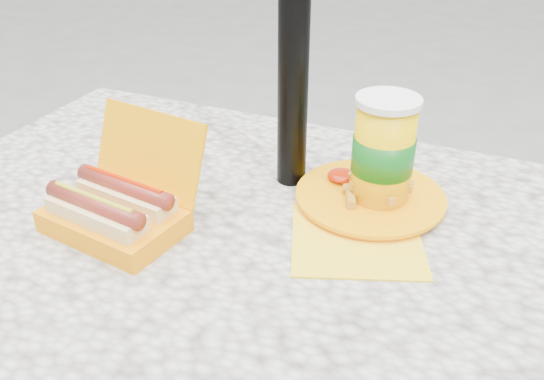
% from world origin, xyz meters
% --- Properties ---
extents(picnic_table, '(1.20, 0.80, 0.75)m').
position_xyz_m(picnic_table, '(0.00, 0.00, 0.64)').
color(picnic_table, beige).
rests_on(picnic_table, ground).
extents(hotdog_box, '(0.23, 0.21, 0.16)m').
position_xyz_m(hotdog_box, '(-0.19, -0.09, 0.79)').
color(hotdog_box, '#FF9E00').
rests_on(hotdog_box, picnic_table).
extents(fries_plate, '(0.25, 0.36, 0.05)m').
position_xyz_m(fries_plate, '(0.15, 0.13, 0.76)').
color(fries_plate, yellow).
rests_on(fries_plate, picnic_table).
extents(soda_cup, '(0.10, 0.10, 0.19)m').
position_xyz_m(soda_cup, '(0.16, 0.14, 0.84)').
color(soda_cup, '#FFC300').
rests_on(soda_cup, picnic_table).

